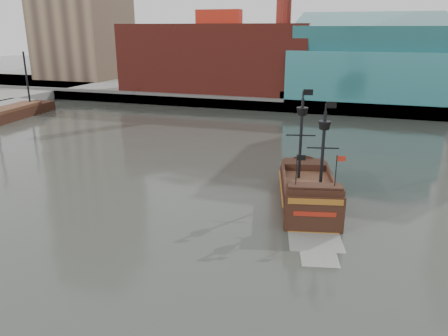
% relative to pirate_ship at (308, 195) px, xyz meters
% --- Properties ---
extents(ground, '(400.00, 400.00, 0.00)m').
position_rel_pirate_ship_xyz_m(ground, '(-6.27, -14.99, -1.05)').
color(ground, '#2C302A').
rests_on(ground, ground).
extents(promenade_far, '(220.00, 60.00, 2.00)m').
position_rel_pirate_ship_xyz_m(promenade_far, '(-6.27, 77.01, -0.05)').
color(promenade_far, slate).
rests_on(promenade_far, ground).
extents(seawall, '(220.00, 1.00, 2.60)m').
position_rel_pirate_ship_xyz_m(seawall, '(-6.27, 47.51, 0.25)').
color(seawall, '#4C4C49').
rests_on(seawall, ground).
extents(pirate_ship, '(7.92, 16.07, 11.55)m').
position_rel_pirate_ship_xyz_m(pirate_ship, '(0.00, 0.00, 0.00)').
color(pirate_ship, black).
rests_on(pirate_ship, ground).
extents(docked_vessel, '(6.46, 20.15, 13.46)m').
position_rel_pirate_ship_xyz_m(docked_vessel, '(-58.24, 25.65, -0.19)').
color(docked_vessel, black).
rests_on(docked_vessel, ground).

